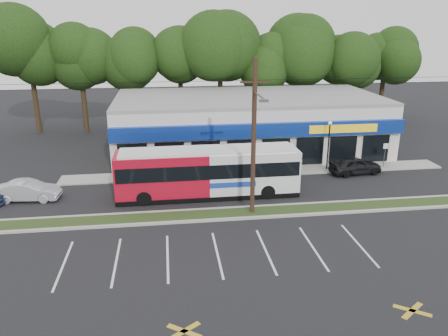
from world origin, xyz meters
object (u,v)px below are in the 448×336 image
sign_post (385,151)px  lamp_post (329,140)px  utility_pole (251,134)px  metrobus (208,171)px  car_silver (28,191)px  pedestrian_a (222,164)px  car_dark (355,165)px  pedestrian_b (298,164)px

sign_post → lamp_post: bearing=177.4°
utility_pole → metrobus: utility_pole is taller
utility_pole → car_silver: 16.38m
utility_pole → car_silver: utility_pole is taller
lamp_post → car_silver: bearing=-171.5°
lamp_post → pedestrian_a: size_ratio=2.14×
car_dark → pedestrian_a: 11.02m
utility_pole → metrobus: bearing=123.8°
lamp_post → car_dark: 3.03m
metrobus → car_silver: size_ratio=3.01×
lamp_post → pedestrian_b: size_ratio=2.40×
utility_pole → car_dark: bearing=33.2°
pedestrian_a → car_silver: bearing=-24.9°
metrobus → pedestrian_b: (7.82, 3.68, -0.97)m
sign_post → pedestrian_a: size_ratio=1.12×
pedestrian_b → lamp_post: bearing=-148.8°
metrobus → pedestrian_a: (1.56, 4.00, -0.86)m
sign_post → pedestrian_a: (-14.00, -0.07, -0.56)m
utility_pole → sign_post: (13.17, 7.65, -3.86)m
utility_pole → metrobus: 5.58m
car_dark → pedestrian_a: size_ratio=2.16×
metrobus → pedestrian_a: bearing=68.4°
car_dark → pedestrian_a: bearing=78.6°
lamp_post → car_dark: bearing=-32.3°
utility_pole → lamp_post: bearing=43.9°
lamp_post → pedestrian_b: lamp_post is taller
car_dark → pedestrian_b: bearing=76.0°
car_dark → pedestrian_a: (-10.97, 0.95, 0.26)m
utility_pole → sign_post: size_ratio=22.47×
car_silver → pedestrian_a: pedestrian_a is taller
metrobus → pedestrian_b: metrobus is taller
car_dark → pedestrian_b: 4.75m
metrobus → pedestrian_b: bearing=24.9°
utility_pole → pedestrian_a: 8.81m
lamp_post → pedestrian_b: bearing=-167.2°
sign_post → pedestrian_b: 7.78m
car_silver → utility_pole: bearing=-101.3°
lamp_post → pedestrian_a: (-9.00, -0.30, -1.68)m
metrobus → car_dark: bearing=13.4°
lamp_post → car_silver: (-23.23, -3.48, -1.96)m
lamp_post → sign_post: 5.13m
sign_post → metrobus: (-15.56, -4.07, 0.30)m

